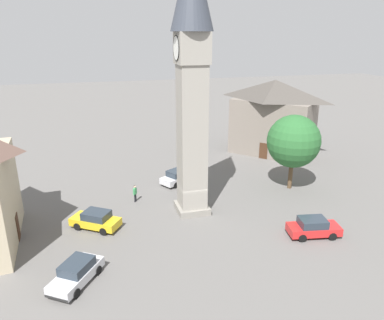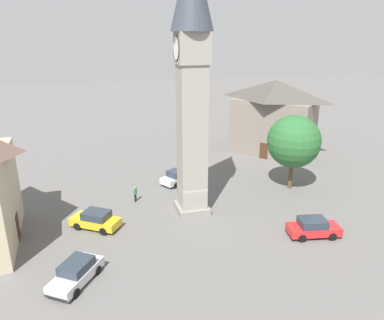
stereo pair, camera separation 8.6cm
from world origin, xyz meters
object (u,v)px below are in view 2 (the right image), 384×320
object	(u,v)px
car_red_corner	(76,273)
tree	(294,142)
car_silver_kerb	(179,176)
clock_tower	(192,61)
car_white_side	(313,227)
building_terrace_right	(274,117)
car_blue_kerb	(96,220)
pedestrian	(135,192)

from	to	relation	value
car_red_corner	tree	size ratio (longest dim) A/B	0.56
car_silver_kerb	clock_tower	bearing A→B (deg)	-2.92
car_white_side	building_terrace_right	world-z (taller)	building_terrace_right
car_blue_kerb	pedestrian	distance (m)	5.70
car_blue_kerb	car_white_side	world-z (taller)	same
car_silver_kerb	building_terrace_right	world-z (taller)	building_terrace_right
clock_tower	car_red_corner	world-z (taller)	clock_tower
car_red_corner	building_terrace_right	xyz separation A→B (m)	(-21.66, 24.97, 4.25)
car_silver_kerb	tree	world-z (taller)	tree
car_red_corner	car_white_side	xyz separation A→B (m)	(-1.07, 18.19, 0.00)
car_blue_kerb	tree	world-z (taller)	tree
car_red_corner	tree	world-z (taller)	tree
car_red_corner	car_silver_kerb	bearing A→B (deg)	144.89
car_silver_kerb	car_white_side	size ratio (longest dim) A/B	1.01
car_blue_kerb	car_white_side	bearing A→B (deg)	70.46
car_white_side	car_silver_kerb	bearing A→B (deg)	-150.04
car_red_corner	car_blue_kerb	bearing A→B (deg)	168.76
pedestrian	tree	distance (m)	16.65
tree	building_terrace_right	distance (m)	11.97
pedestrian	car_blue_kerb	bearing A→B (deg)	-42.11
clock_tower	tree	distance (m)	14.20
car_blue_kerb	car_white_side	distance (m)	17.82
clock_tower	car_white_side	world-z (taller)	clock_tower
car_red_corner	pedestrian	size ratio (longest dim) A/B	2.58
car_blue_kerb	pedestrian	world-z (taller)	pedestrian
pedestrian	car_red_corner	bearing A→B (deg)	-24.86
car_blue_kerb	pedestrian	bearing A→B (deg)	137.89
car_white_side	car_blue_kerb	bearing A→B (deg)	-109.54
car_silver_kerb	tree	size ratio (longest dim) A/B	0.56
clock_tower	car_silver_kerb	size ratio (longest dim) A/B	5.15
car_red_corner	clock_tower	bearing A→B (deg)	128.43
car_blue_kerb	car_silver_kerb	bearing A→B (deg)	130.64
car_white_side	tree	distance (m)	10.63
clock_tower	car_red_corner	bearing A→B (deg)	-51.57
car_silver_kerb	car_white_side	world-z (taller)	same
tree	car_blue_kerb	bearing A→B (deg)	-80.81
car_silver_kerb	tree	distance (m)	12.63
car_white_side	car_red_corner	bearing A→B (deg)	-86.64
tree	pedestrian	bearing A→B (deg)	-93.54
tree	car_red_corner	bearing A→B (deg)	-64.32
clock_tower	car_blue_kerb	bearing A→B (deg)	-84.04
car_blue_kerb	car_silver_kerb	xyz separation A→B (m)	(-7.67, 8.94, 0.00)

